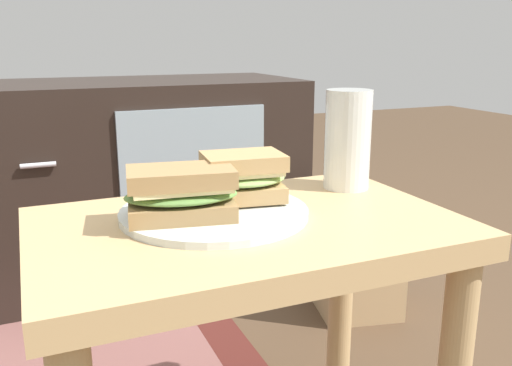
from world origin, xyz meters
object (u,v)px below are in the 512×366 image
object	(u,v)px
sandwich_front	(181,193)
beer_glass	(348,140)
tv_cabinet	(135,180)
sandwich_back	(243,177)
plate	(214,212)
paper_bag	(358,256)

from	to	relation	value
sandwich_front	beer_glass	bearing A→B (deg)	14.45
tv_cabinet	sandwich_back	xyz separation A→B (m)	(-0.01, -0.89, 0.22)
plate	sandwich_front	xyz separation A→B (m)	(-0.05, -0.02, 0.04)
plate	sandwich_front	bearing A→B (deg)	-159.00
beer_glass	paper_bag	bearing A→B (deg)	52.40
sandwich_front	sandwich_back	size ratio (longest dim) A/B	1.21
tv_cabinet	beer_glass	world-z (taller)	beer_glass
tv_cabinet	plate	xyz separation A→B (m)	(-0.06, -0.91, 0.17)
plate	beer_glass	size ratio (longest dim) A/B	1.63
tv_cabinet	beer_glass	xyz separation A→B (m)	(0.19, -0.86, 0.25)
plate	paper_bag	distance (m)	0.75
plate	sandwich_back	bearing A→B (deg)	21.00
tv_cabinet	plate	size ratio (longest dim) A/B	3.74
beer_glass	paper_bag	world-z (taller)	beer_glass
sandwich_front	paper_bag	world-z (taller)	sandwich_front
sandwich_front	paper_bag	distance (m)	0.82
beer_glass	tv_cabinet	bearing A→B (deg)	102.20
tv_cabinet	plate	distance (m)	0.93
plate	paper_bag	bearing A→B (deg)	38.94
sandwich_front	plate	bearing A→B (deg)	21.00
beer_glass	sandwich_front	bearing A→B (deg)	-165.55
plate	sandwich_back	distance (m)	0.07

